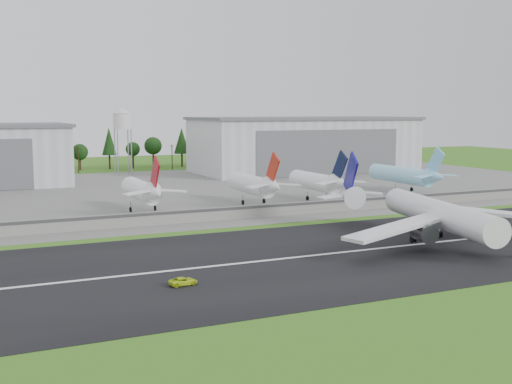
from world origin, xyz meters
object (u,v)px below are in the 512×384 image
parked_jet_red_b (255,185)px  parked_jet_navy (320,181)px  ground_vehicle (183,281)px  parked_jet_skyblue (407,175)px  parked_jet_red_a (144,191)px  main_airliner (440,220)px

parked_jet_red_b → parked_jet_navy: size_ratio=1.00×
ground_vehicle → parked_jet_skyblue: (107.22, 81.43, 5.35)m
parked_jet_red_a → parked_jet_skyblue: (93.44, 5.01, 0.01)m
parked_jet_navy → parked_jet_skyblue: bearing=7.6°
parked_jet_red_b → parked_jet_navy: (22.08, -0.02, -0.10)m
ground_vehicle → parked_jet_red_b: size_ratio=0.15×
ground_vehicle → parked_jet_red_b: bearing=-39.4°
ground_vehicle → parked_jet_navy: 103.66m
parked_jet_red_a → parked_jet_red_b: parked_jet_red_b is taller
ground_vehicle → parked_jet_navy: (69.84, 76.41, 5.31)m
parked_jet_red_a → parked_jet_navy: (56.07, -0.01, -0.03)m
main_airliner → parked_jet_navy: size_ratio=1.88×
main_airliner → parked_jet_red_a: main_airliner is taller
parked_jet_navy → parked_jet_skyblue: (37.37, 5.02, 0.04)m
parked_jet_navy → parked_jet_skyblue: size_ratio=0.84×
main_airliner → parked_jet_red_b: main_airliner is taller
ground_vehicle → parked_jet_red_b: 90.29m
parked_jet_red_b → parked_jet_red_a: bearing=-180.0°
parked_jet_navy → parked_jet_skyblue: parked_jet_skyblue is taller
main_airliner → parked_jet_navy: 67.64m
parked_jet_red_a → parked_jet_navy: parked_jet_red_a is taller
main_airliner → parked_jet_red_a: 81.62m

